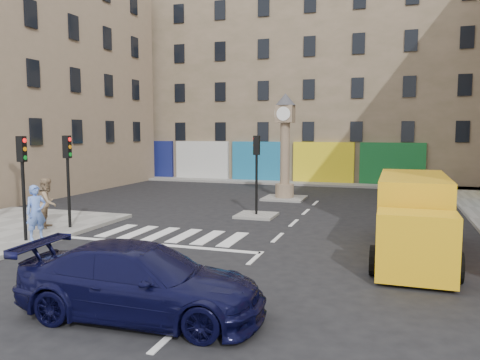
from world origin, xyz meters
The scene contains 14 objects.
ground centered at (0.00, 0.00, 0.00)m, with size 120.00×120.00×0.00m, color black.
sidewalk_far centered at (-4.00, 22.20, 0.07)m, with size 32.00×2.40×0.15m, color gray.
island_near centered at (-2.00, 8.00, 0.06)m, with size 1.80×1.80×0.12m, color gray.
island_far centered at (-2.00, 14.00, 0.06)m, with size 2.40×2.40×0.12m, color gray.
building_far centered at (-4.00, 28.00, 8.50)m, with size 32.00×10.00×17.00m, color #87715A.
building_left centered at (-19.00, 12.00, 7.50)m, with size 8.00×20.00×15.00m, color #8B725B.
traffic_light_left_near centered at (-8.30, 0.20, 2.62)m, with size 0.28×0.22×3.70m.
traffic_light_left_far centered at (-8.30, 2.60, 2.62)m, with size 0.28×0.22×3.70m.
traffic_light_island centered at (-2.00, 8.00, 2.59)m, with size 0.28×0.22×3.70m.
clock_pillar centered at (-2.00, 14.00, 3.55)m, with size 1.20×1.20×6.10m.
navy_sedan centered at (-1.03, -4.29, 0.79)m, with size 2.21×5.44×1.58m, color black.
yellow_van centered at (4.74, 3.02, 1.26)m, with size 2.42×7.01×2.54m.
pedestrian_blue centered at (-8.00, 0.43, 1.13)m, with size 0.72×0.47×1.97m, color #6389E3.
pedestrian_tan centered at (-9.13, 2.33, 1.15)m, with size 0.98×0.76×2.01m, color #9A7E5F.
Camera 1 is at (4.07, -12.95, 4.02)m, focal length 35.00 mm.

